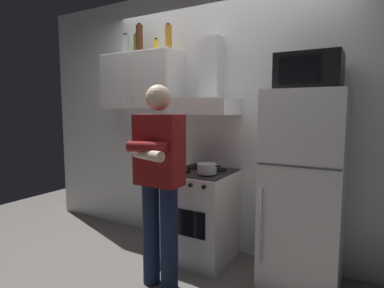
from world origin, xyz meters
TOP-DOWN VIEW (x-y plane):
  - ground_plane at (0.00, 0.00)m, footprint 7.00×7.00m
  - back_wall_tiled at (0.00, 0.60)m, footprint 4.80×0.10m
  - upper_cabinet at (-0.85, 0.37)m, footprint 0.90×0.37m
  - stove_oven at (-0.05, 0.25)m, footprint 0.60×0.62m
  - range_hood at (-0.05, 0.38)m, footprint 0.60×0.44m
  - refrigerator at (0.90, 0.25)m, footprint 0.60×0.62m
  - microwave at (0.90, 0.27)m, footprint 0.48×0.37m
  - person_standing at (-0.10, -0.36)m, footprint 0.38×0.33m
  - cooking_pot at (0.08, 0.13)m, footprint 0.28×0.18m
  - bottle_spice_jar at (-0.65, 0.38)m, footprint 0.05×0.05m
  - bottle_olive_oil at (-0.94, 0.41)m, footprint 0.07×0.07m
  - bottle_rum_dark at (-0.85, 0.35)m, footprint 0.07×0.07m
  - bottle_liquor_amber at (-0.50, 0.38)m, footprint 0.07×0.07m
  - bottle_canister_steel at (-1.06, 0.37)m, footprint 0.09×0.09m

SIDE VIEW (x-z plane):
  - ground_plane at x=0.00m, z-range 0.00..0.00m
  - stove_oven at x=-0.05m, z-range 0.00..0.87m
  - refrigerator at x=0.90m, z-range 0.00..1.60m
  - person_standing at x=-0.10m, z-range 0.08..1.72m
  - cooking_pot at x=0.08m, z-range 0.87..0.97m
  - back_wall_tiled at x=0.00m, z-range 0.00..2.70m
  - range_hood at x=-0.05m, z-range 1.22..1.97m
  - microwave at x=0.90m, z-range 1.60..1.88m
  - upper_cabinet at x=-0.85m, z-range 1.45..2.05m
  - bottle_spice_jar at x=-0.65m, z-range 2.04..2.19m
  - bottle_olive_oil at x=-0.94m, z-range 2.04..2.27m
  - bottle_canister_steel at x=-1.06m, z-range 2.04..2.27m
  - bottle_liquor_amber at x=-0.50m, z-range 2.04..2.31m
  - bottle_rum_dark at x=-0.85m, z-range 2.04..2.35m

